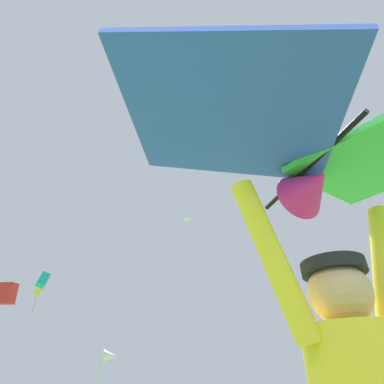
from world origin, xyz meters
The scene contains 7 objects.
held_stunt_kite centered at (0.32, 0.31, 2.13)m, with size 2.03×1.14×0.42m.
distant_kite_white_mid_left centered at (5.62, 28.11, 17.10)m, with size 1.12×1.15×0.40m.
distant_kite_yellow_overhead_distant centered at (-6.53, 24.15, 7.28)m, with size 0.94×0.95×1.67m.
distant_kite_teal_high_right centered at (-8.24, 31.84, 10.50)m, with size 1.27×1.39×1.65m.
distant_kite_red_high_left centered at (-6.12, 16.77, 5.38)m, with size 0.82×0.90×1.11m.
distant_kite_green_low_right centered at (0.05, 8.70, 14.63)m, with size 0.86×1.21×1.26m.
marker_flag centered at (-0.57, 6.86, 1.69)m, with size 0.30×0.24×1.95m.
Camera 1 is at (-0.48, -0.59, 1.19)m, focal length 28.22 mm.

